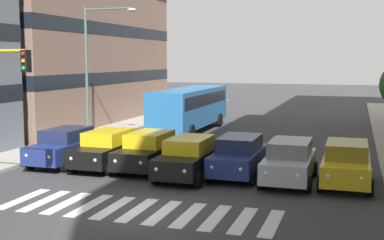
{
  "coord_description": "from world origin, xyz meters",
  "views": [
    {
      "loc": [
        -6.82,
        15.25,
        5.01
      ],
      "look_at": [
        0.05,
        -6.11,
        2.34
      ],
      "focal_mm": 47.8,
      "sensor_mm": 36.0,
      "label": 1
    }
  ],
  "objects_px": {
    "car_3": "(189,157)",
    "car_0": "(346,163)",
    "bus_behind_traffic": "(190,105)",
    "car_5": "(107,149)",
    "car_4": "(149,151)",
    "car_2": "(239,156)",
    "car_6": "(65,146)",
    "street_lamp_right": "(94,60)",
    "car_1": "(290,161)"
  },
  "relations": [
    {
      "from": "car_0",
      "to": "car_4",
      "type": "relative_size",
      "value": 1.0
    },
    {
      "from": "car_0",
      "to": "street_lamp_right",
      "type": "xyz_separation_m",
      "value": [
        14.63,
        -6.34,
        4.1
      ]
    },
    {
      "from": "car_2",
      "to": "car_4",
      "type": "bearing_deg",
      "value": 0.79
    },
    {
      "from": "car_1",
      "to": "car_4",
      "type": "height_order",
      "value": "same"
    },
    {
      "from": "car_1",
      "to": "car_0",
      "type": "bearing_deg",
      "value": -173.74
    },
    {
      "from": "car_6",
      "to": "car_2",
      "type": "bearing_deg",
      "value": -179.15
    },
    {
      "from": "car_1",
      "to": "bus_behind_traffic",
      "type": "distance_m",
      "value": 15.37
    },
    {
      "from": "car_2",
      "to": "street_lamp_right",
      "type": "bearing_deg",
      "value": -30.88
    },
    {
      "from": "car_2",
      "to": "car_5",
      "type": "relative_size",
      "value": 1.0
    },
    {
      "from": "car_1",
      "to": "car_3",
      "type": "relative_size",
      "value": 1.0
    },
    {
      "from": "bus_behind_traffic",
      "to": "street_lamp_right",
      "type": "bearing_deg",
      "value": 57.44
    },
    {
      "from": "car_6",
      "to": "bus_behind_traffic",
      "type": "height_order",
      "value": "bus_behind_traffic"
    },
    {
      "from": "street_lamp_right",
      "to": "car_4",
      "type": "bearing_deg",
      "value": 134.41
    },
    {
      "from": "car_4",
      "to": "car_1",
      "type": "bearing_deg",
      "value": 176.19
    },
    {
      "from": "car_4",
      "to": "car_6",
      "type": "bearing_deg",
      "value": 0.91
    },
    {
      "from": "car_1",
      "to": "car_3",
      "type": "height_order",
      "value": "same"
    },
    {
      "from": "car_1",
      "to": "bus_behind_traffic",
      "type": "height_order",
      "value": "bus_behind_traffic"
    },
    {
      "from": "car_2",
      "to": "car_4",
      "type": "relative_size",
      "value": 1.0
    },
    {
      "from": "car_2",
      "to": "car_6",
      "type": "xyz_separation_m",
      "value": [
        8.46,
        0.13,
        0.0
      ]
    },
    {
      "from": "car_5",
      "to": "car_4",
      "type": "bearing_deg",
      "value": -177.9
    },
    {
      "from": "car_0",
      "to": "car_2",
      "type": "distance_m",
      "value": 4.45
    },
    {
      "from": "car_0",
      "to": "street_lamp_right",
      "type": "height_order",
      "value": "street_lamp_right"
    },
    {
      "from": "car_6",
      "to": "bus_behind_traffic",
      "type": "relative_size",
      "value": 0.42
    },
    {
      "from": "car_2",
      "to": "car_6",
      "type": "relative_size",
      "value": 1.0
    },
    {
      "from": "car_1",
      "to": "street_lamp_right",
      "type": "height_order",
      "value": "street_lamp_right"
    },
    {
      "from": "car_4",
      "to": "car_5",
      "type": "height_order",
      "value": "same"
    },
    {
      "from": "car_2",
      "to": "car_4",
      "type": "height_order",
      "value": "same"
    },
    {
      "from": "car_0",
      "to": "car_1",
      "type": "relative_size",
      "value": 1.0
    },
    {
      "from": "car_1",
      "to": "car_3",
      "type": "distance_m",
      "value": 4.2
    },
    {
      "from": "car_5",
      "to": "street_lamp_right",
      "type": "distance_m",
      "value": 8.45
    },
    {
      "from": "car_1",
      "to": "car_6",
      "type": "distance_m",
      "value": 10.69
    },
    {
      "from": "bus_behind_traffic",
      "to": "car_5",
      "type": "bearing_deg",
      "value": 90.0
    },
    {
      "from": "car_6",
      "to": "car_3",
      "type": "bearing_deg",
      "value": 172.33
    },
    {
      "from": "car_2",
      "to": "car_1",
      "type": "bearing_deg",
      "value": 167.75
    },
    {
      "from": "car_5",
      "to": "bus_behind_traffic",
      "type": "relative_size",
      "value": 0.42
    },
    {
      "from": "car_3",
      "to": "car_4",
      "type": "distance_m",
      "value": 2.41
    },
    {
      "from": "car_4",
      "to": "bus_behind_traffic",
      "type": "distance_m",
      "value": 12.59
    },
    {
      "from": "bus_behind_traffic",
      "to": "car_0",
      "type": "bearing_deg",
      "value": 130.27
    },
    {
      "from": "car_0",
      "to": "car_2",
      "type": "height_order",
      "value": "same"
    },
    {
      "from": "car_3",
      "to": "car_5",
      "type": "height_order",
      "value": "same"
    },
    {
      "from": "car_0",
      "to": "bus_behind_traffic",
      "type": "bearing_deg",
      "value": -49.73
    },
    {
      "from": "car_1",
      "to": "car_6",
      "type": "bearing_deg",
      "value": -1.92
    },
    {
      "from": "car_1",
      "to": "car_5",
      "type": "xyz_separation_m",
      "value": [
        8.44,
        -0.35,
        0.0
      ]
    },
    {
      "from": "bus_behind_traffic",
      "to": "street_lamp_right",
      "type": "xyz_separation_m",
      "value": [
        3.98,
        6.23,
        3.13
      ]
    },
    {
      "from": "bus_behind_traffic",
      "to": "street_lamp_right",
      "type": "distance_m",
      "value": 8.03
    },
    {
      "from": "car_6",
      "to": "car_4",
      "type": "bearing_deg",
      "value": -179.09
    },
    {
      "from": "car_3",
      "to": "car_0",
      "type": "bearing_deg",
      "value": -173.2
    },
    {
      "from": "car_3",
      "to": "bus_behind_traffic",
      "type": "xyz_separation_m",
      "value": [
        4.26,
        -13.33,
        0.97
      ]
    },
    {
      "from": "street_lamp_right",
      "to": "car_5",
      "type": "bearing_deg",
      "value": 122.59
    },
    {
      "from": "car_6",
      "to": "bus_behind_traffic",
      "type": "distance_m",
      "value": 12.69
    }
  ]
}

